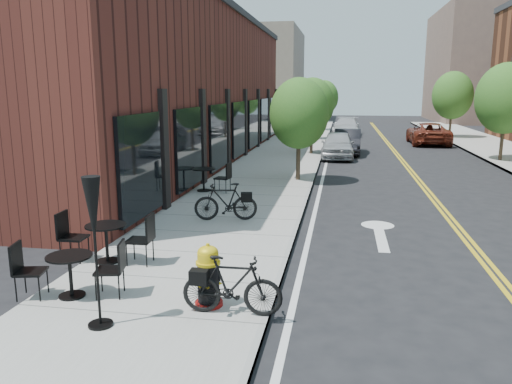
# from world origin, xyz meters

# --- Properties ---
(ground) EXTENTS (120.00, 120.00, 0.00)m
(ground) POSITION_xyz_m (0.00, 0.00, 0.00)
(ground) COLOR black
(ground) RESTS_ON ground
(sidewalk_near) EXTENTS (4.00, 70.00, 0.12)m
(sidewalk_near) POSITION_xyz_m (-2.00, 10.00, 0.06)
(sidewalk_near) COLOR #9E9B93
(sidewalk_near) RESTS_ON ground
(building_near) EXTENTS (5.00, 28.00, 7.00)m
(building_near) POSITION_xyz_m (-6.50, 14.00, 3.50)
(building_near) COLOR #481D17
(building_near) RESTS_ON ground
(bg_building_left) EXTENTS (8.00, 14.00, 10.00)m
(bg_building_left) POSITION_xyz_m (-8.00, 48.00, 5.00)
(bg_building_left) COLOR #726656
(bg_building_left) RESTS_ON ground
(bg_building_right) EXTENTS (10.00, 16.00, 12.00)m
(bg_building_right) POSITION_xyz_m (16.00, 50.00, 6.00)
(bg_building_right) COLOR brown
(bg_building_right) RESTS_ON ground
(tree_near_a) EXTENTS (2.20, 2.20, 3.81)m
(tree_near_a) POSITION_xyz_m (-0.60, 9.00, 2.60)
(tree_near_a) COLOR #382B1E
(tree_near_a) RESTS_ON sidewalk_near
(tree_near_b) EXTENTS (2.30, 2.30, 3.98)m
(tree_near_b) POSITION_xyz_m (-0.60, 17.00, 2.71)
(tree_near_b) COLOR #382B1E
(tree_near_b) RESTS_ON sidewalk_near
(tree_near_c) EXTENTS (2.10, 2.10, 3.67)m
(tree_near_c) POSITION_xyz_m (-0.60, 25.00, 2.53)
(tree_near_c) COLOR #382B1E
(tree_near_c) RESTS_ON sidewalk_near
(tree_near_d) EXTENTS (2.40, 2.40, 4.11)m
(tree_near_d) POSITION_xyz_m (-0.60, 33.00, 2.79)
(tree_near_d) COLOR #382B1E
(tree_near_d) RESTS_ON sidewalk_near
(tree_far_b) EXTENTS (2.80, 2.80, 4.62)m
(tree_far_b) POSITION_xyz_m (8.60, 16.00, 3.06)
(tree_far_b) COLOR #382B1E
(tree_far_b) RESTS_ON sidewalk_far
(tree_far_c) EXTENTS (2.80, 2.80, 4.62)m
(tree_far_c) POSITION_xyz_m (8.60, 28.00, 3.06)
(tree_far_c) COLOR #382B1E
(tree_far_c) RESTS_ON sidewalk_far
(fire_hydrant) EXTENTS (0.51, 0.51, 1.02)m
(fire_hydrant) POSITION_xyz_m (-1.00, -2.50, 0.60)
(fire_hydrant) COLOR maroon
(fire_hydrant) RESTS_ON sidewalk_near
(bicycle_left) EXTENTS (1.70, 0.78, 0.99)m
(bicycle_left) POSITION_xyz_m (-1.93, 2.67, 0.61)
(bicycle_left) COLOR black
(bicycle_left) RESTS_ON sidewalk_near
(bicycle_right) EXTENTS (1.55, 0.47, 0.93)m
(bicycle_right) POSITION_xyz_m (-0.56, -2.76, 0.58)
(bicycle_right) COLOR black
(bicycle_right) RESTS_ON sidewalk_near
(bistro_set_a) EXTENTS (1.76, 0.88, 0.93)m
(bistro_set_a) POSITION_xyz_m (-3.32, -2.55, 0.59)
(bistro_set_a) COLOR black
(bistro_set_a) RESTS_ON sidewalk_near
(bistro_set_b) EXTENTS (1.85, 0.83, 0.99)m
(bistro_set_b) POSITION_xyz_m (-3.51, -0.87, 0.62)
(bistro_set_b) COLOR black
(bistro_set_b) RESTS_ON sidewalk_near
(bistro_set_c) EXTENTS (1.88, 0.90, 0.99)m
(bistro_set_c) POSITION_xyz_m (-3.54, 6.30, 0.62)
(bistro_set_c) COLOR black
(bistro_set_c) RESTS_ON sidewalk_near
(patio_umbrella) EXTENTS (0.36, 0.36, 2.20)m
(patio_umbrella) POSITION_xyz_m (-2.36, -3.45, 1.70)
(patio_umbrella) COLOR black
(patio_umbrella) RESTS_ON sidewalk_near
(parked_car_a) EXTENTS (1.64, 4.05, 1.38)m
(parked_car_a) POSITION_xyz_m (0.80, 16.21, 0.69)
(parked_car_a) COLOR #A7ABAF
(parked_car_a) RESTS_ON ground
(parked_car_b) EXTENTS (1.54, 4.10, 1.34)m
(parked_car_b) POSITION_xyz_m (1.30, 18.11, 0.67)
(parked_car_b) COLOR black
(parked_car_b) RESTS_ON ground
(parked_car_c) EXTENTS (2.19, 4.81, 1.36)m
(parked_car_c) POSITION_xyz_m (1.31, 29.18, 0.68)
(parked_car_c) COLOR #B4B5B9
(parked_car_c) RESTS_ON ground
(parked_car_far) EXTENTS (2.34, 5.03, 1.39)m
(parked_car_far) POSITION_xyz_m (6.45, 23.87, 0.70)
(parked_car_far) COLOR maroon
(parked_car_far) RESTS_ON ground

